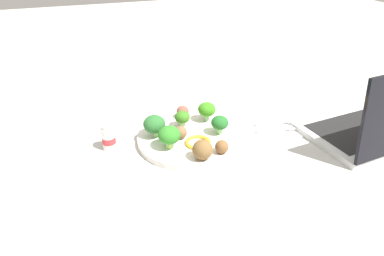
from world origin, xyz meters
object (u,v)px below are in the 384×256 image
Objects in this scene: pepper_ring_front_left at (200,142)px; napkin at (279,127)px; plate at (192,137)px; meatball_near_rim at (203,150)px; broccoli_floret_near_rim at (154,124)px; fork at (278,122)px; meatball_center at (183,112)px; broccoli_floret_front_left at (169,135)px; broccoli_floret_front_right at (207,110)px; knife at (284,129)px; yogurt_bottle at (109,138)px; meatball_mid_left at (180,132)px; broccoli_floret_back_left at (182,117)px; laptop at (377,125)px; broccoli_floret_center at (220,123)px; meatball_front_right at (222,147)px.

pepper_ring_front_left is 0.24m from napkin.
meatball_near_rim is (-0.01, -0.11, 0.03)m from plate.
broccoli_floret_near_rim reaches higher than pepper_ring_front_left.
meatball_near_rim is 0.39× the size of fork.
meatball_center is at bearing 157.70° from fork.
broccoli_floret_front_left is at bearing -176.83° from napkin.
napkin is at bearing -23.56° from broccoli_floret_front_right.
yogurt_bottle is (-0.46, 0.07, 0.02)m from knife.
yogurt_bottle is at bearing 167.93° from meatball_mid_left.
broccoli_floret_front_right is at bearing 5.67° from yogurt_bottle.
broccoli_floret_back_left reaches higher than knife.
broccoli_floret_front_right is at bearing 151.61° from laptop.
broccoli_floret_near_rim is 1.28× the size of broccoli_floret_back_left.
plate is 2.31× the size of fork.
broccoli_floret_center is at bearing 23.48° from pepper_ring_front_left.
broccoli_floret_center is 0.10m from broccoli_floret_back_left.
plate is 7.99× the size of meatball_center.
broccoli_floret_center is 0.87× the size of broccoli_floret_front_left.
meatball_near_rim reaches higher than fork.
meatball_center is 1.09× the size of meatball_front_right.
broccoli_floret_back_left is (-0.07, -0.01, -0.01)m from broccoli_floret_front_right.
meatball_center is at bearing 145.25° from broccoli_floret_front_right.
broccoli_floret_front_right is at bearing -34.75° from meatball_center.
meatball_mid_left is at bearing 132.21° from pepper_ring_front_left.
fork is at bearing -4.43° from yogurt_bottle.
laptop reaches higher than broccoli_floret_front_left.
broccoli_floret_center is 0.78× the size of pepper_ring_front_left.
meatball_near_rim is at bearing -78.62° from meatball_mid_left.
broccoli_floret_front_left is 0.08m from pepper_ring_front_left.
meatball_center is 0.74× the size of meatball_near_rim.
broccoli_floret_center is 0.08m from pepper_ring_front_left.
broccoli_floret_back_left is 0.70× the size of pepper_ring_front_left.
meatball_front_right is at bearing 173.05° from laptop.
yogurt_bottle reaches higher than meatball_center.
meatball_center is 0.21× the size of napkin.
broccoli_floret_front_right is 1.13× the size of meatball_near_rim.
broccoli_floret_near_rim reaches higher than yogurt_bottle.
meatball_near_rim reaches higher than pepper_ring_front_left.
meatball_mid_left is (-0.10, 0.01, -0.01)m from broccoli_floret_center.
yogurt_bottle is at bearing -162.80° from meatball_center.
napkin is (0.24, 0.02, -0.02)m from pepper_ring_front_left.
yogurt_bottle is (-0.17, 0.04, -0.00)m from meatball_mid_left.
meatball_front_right is (0.11, -0.06, -0.02)m from broccoli_floret_front_left.
broccoli_floret_near_rim is 0.07m from meatball_mid_left.
yogurt_bottle is at bearing 171.22° from plate.
yogurt_bottle is at bearing 152.55° from broccoli_floret_front_left.
broccoli_floret_center is 0.18m from napkin.
fork and knife have the same top height.
meatball_near_rim is at bearing -96.55° from plate.
broccoli_floret_back_left reaches higher than meatball_front_right.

